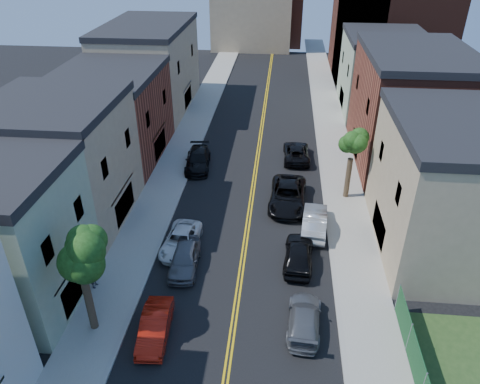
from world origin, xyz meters
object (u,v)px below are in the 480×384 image
(grey_car_right, at_px, (304,319))
(silver_car_right, at_px, (315,221))
(red_sedan, at_px, (155,326))
(black_car_left, at_px, (198,160))
(pedestrian_left, at_px, (93,275))
(white_pickup, at_px, (181,241))
(black_car_right, at_px, (299,254))
(grey_car_left, at_px, (185,258))
(black_suv_lane, at_px, (288,195))
(dark_car_right_far, at_px, (296,152))

(grey_car_right, distance_m, silver_car_right, 9.76)
(red_sedan, relative_size, grey_car_right, 0.93)
(black_car_left, distance_m, silver_car_right, 14.06)
(pedestrian_left, bearing_deg, black_car_left, -8.47)
(white_pickup, bearing_deg, red_sedan, -84.24)
(black_car_right, bearing_deg, pedestrian_left, 19.67)
(grey_car_left, xyz_separation_m, black_suv_lane, (6.80, 8.62, 0.10))
(black_suv_lane, bearing_deg, grey_car_right, -82.64)
(black_car_right, height_order, pedestrian_left, pedestrian_left)
(black_car_left, bearing_deg, grey_car_left, -88.68)
(grey_car_left, relative_size, black_car_left, 0.84)
(grey_car_left, bearing_deg, black_suv_lane, 49.40)
(black_car_right, relative_size, silver_car_right, 0.97)
(silver_car_right, bearing_deg, grey_car_left, 35.22)
(silver_car_right, height_order, pedestrian_left, pedestrian_left)
(white_pickup, xyz_separation_m, black_suv_lane, (7.50, 6.60, 0.20))
(black_suv_lane, bearing_deg, black_car_right, -81.00)
(white_pickup, relative_size, pedestrian_left, 2.68)
(grey_car_left, xyz_separation_m, pedestrian_left, (-5.30, -2.56, 0.27))
(black_car_left, relative_size, silver_car_right, 1.08)
(dark_car_right_far, relative_size, black_suv_lane, 0.84)
(dark_car_right_far, xyz_separation_m, black_suv_lane, (-0.80, -8.49, 0.14))
(red_sedan, height_order, white_pickup, red_sedan)
(grey_car_right, distance_m, dark_car_right_far, 21.67)
(silver_car_right, relative_size, pedestrian_left, 2.79)
(pedestrian_left, bearing_deg, grey_car_right, -95.18)
(red_sedan, distance_m, grey_car_left, 6.00)
(grey_car_right, bearing_deg, red_sedan, 13.79)
(red_sedan, relative_size, white_pickup, 0.89)
(red_sedan, xyz_separation_m, pedestrian_left, (-4.83, 3.42, 0.34))
(pedestrian_left, bearing_deg, black_suv_lane, -43.78)
(silver_car_right, bearing_deg, pedestrian_left, 33.59)
(grey_car_left, distance_m, black_suv_lane, 10.98)
(white_pickup, bearing_deg, pedestrian_left, -130.97)
(dark_car_right_far, bearing_deg, red_sedan, 69.04)
(grey_car_right, bearing_deg, white_pickup, -33.57)
(red_sedan, distance_m, pedestrian_left, 5.93)
(dark_car_right_far, xyz_separation_m, pedestrian_left, (-12.90, -19.68, 0.31))
(black_car_left, relative_size, dark_car_right_far, 1.02)
(black_car_left, bearing_deg, grey_car_right, -68.77)
(white_pickup, height_order, grey_car_right, grey_car_right)
(red_sedan, distance_m, silver_car_right, 14.51)
(black_car_right, relative_size, dark_car_right_far, 0.91)
(black_car_left, xyz_separation_m, black_car_right, (9.30, -13.31, 0.04))
(red_sedan, bearing_deg, black_suv_lane, 59.59)
(white_pickup, bearing_deg, dark_car_right_far, 65.28)
(black_car_left, relative_size, grey_car_right, 1.18)
(grey_car_left, bearing_deg, silver_car_right, 27.92)
(grey_car_left, bearing_deg, white_pickup, 106.85)
(red_sedan, xyz_separation_m, dark_car_right_far, (8.07, 23.10, 0.03))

